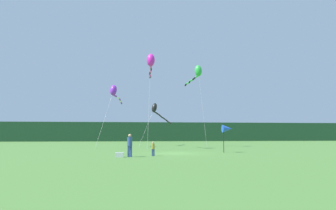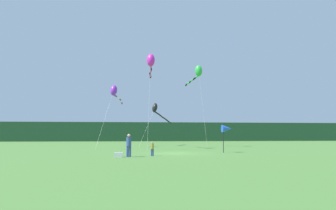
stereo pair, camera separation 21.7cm
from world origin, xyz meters
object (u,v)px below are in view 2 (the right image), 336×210
at_px(banner_flag_pole, 227,129).
at_px(kite_green, 198,72).
at_px(kite_purple, 114,91).
at_px(person_adult, 129,144).
at_px(kite_magenta, 151,61).
at_px(person_child, 152,148).
at_px(cooler_box, 119,155).
at_px(kite_black, 157,111).

height_order(banner_flag_pole, kite_green, kite_green).
xyz_separation_m(kite_green, kite_purple, (-10.91, -0.14, -2.81)).
height_order(person_adult, kite_magenta, kite_magenta).
distance_m(person_child, kite_green, 19.31).
bearing_deg(cooler_box, kite_magenta, 76.16).
bearing_deg(cooler_box, kite_purple, 95.55).
bearing_deg(kite_green, cooler_box, -119.73).
relative_size(person_adult, cooler_box, 2.81).
relative_size(banner_flag_pole, kite_black, 0.30).
bearing_deg(kite_purple, cooler_box, -84.45).
bearing_deg(kite_green, kite_black, 139.89).
xyz_separation_m(person_adult, kite_magenta, (2.11, 11.38, 9.03)).
bearing_deg(person_adult, cooler_box, -169.58).
height_order(banner_flag_pole, kite_black, kite_black).
bearing_deg(person_child, kite_purple, 104.84).
relative_size(kite_black, kite_purple, 1.08).
xyz_separation_m(person_child, kite_purple, (-4.06, 15.33, 6.49)).
relative_size(person_child, kite_green, 0.10).
height_order(kite_magenta, kite_green, kite_magenta).
relative_size(kite_magenta, kite_purple, 1.35).
xyz_separation_m(person_child, banner_flag_pole, (6.96, 3.51, 1.52)).
bearing_deg(kite_black, person_child, -95.14).
distance_m(person_adult, person_child, 1.94).
xyz_separation_m(person_adult, kite_purple, (-2.30, 16.08, 6.17)).
distance_m(person_adult, kite_purple, 17.37).
distance_m(person_child, cooler_box, 2.67).
bearing_deg(person_child, kite_magenta, 88.11).
bearing_deg(kite_black, kite_purple, -142.84).
xyz_separation_m(kite_black, kite_purple, (-5.83, -4.42, 2.09)).
distance_m(cooler_box, banner_flag_pole, 10.60).
distance_m(kite_magenta, kite_purple, 7.05).
bearing_deg(person_adult, person_child, 23.09).
height_order(cooler_box, kite_magenta, kite_magenta).
bearing_deg(banner_flag_pole, kite_green, 90.49).
bearing_deg(cooler_box, kite_black, 78.33).
relative_size(banner_flag_pole, kite_purple, 0.32).
bearing_deg(banner_flag_pole, person_adult, -153.94).
bearing_deg(cooler_box, person_adult, 10.42).
relative_size(person_adult, kite_green, 0.15).
distance_m(person_adult, kite_green, 20.44).
bearing_deg(kite_purple, kite_magenta, -46.82).
distance_m(person_child, kite_purple, 17.13).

